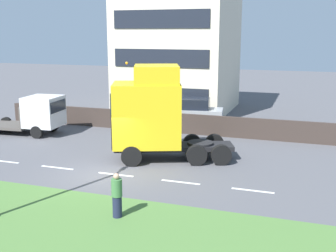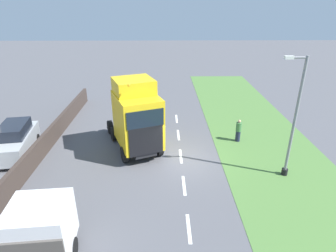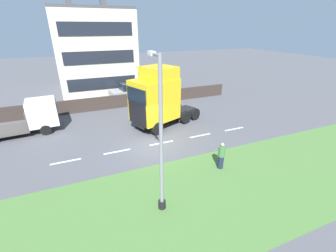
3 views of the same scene
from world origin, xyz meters
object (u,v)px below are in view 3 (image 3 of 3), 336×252
at_px(lorry_cab, 157,98).
at_px(lamp_post, 161,148).
at_px(flatbed_truck, 36,116).
at_px(parked_car, 131,92).
at_px(pedestrian, 221,156).

bearing_deg(lorry_cab, lamp_post, 140.03).
bearing_deg(flatbed_truck, parked_car, 114.92).
height_order(parked_car, lamp_post, lamp_post).
bearing_deg(lamp_post, flatbed_truck, 28.04).
bearing_deg(flatbed_truck, lorry_cab, 67.99).
bearing_deg(pedestrian, lamp_post, 110.51).
xyz_separation_m(flatbed_truck, pedestrian, (-9.90, -10.49, -0.53)).
distance_m(lorry_cab, pedestrian, 7.42).
relative_size(lamp_post, pedestrian, 4.12).
height_order(lorry_cab, pedestrian, lorry_cab).
xyz_separation_m(lorry_cab, flatbed_truck, (2.80, 9.11, -1.12)).
xyz_separation_m(lorry_cab, parked_car, (7.90, 0.21, -1.44)).
bearing_deg(lorry_cab, pedestrian, 169.84).
bearing_deg(parked_car, lorry_cab, 172.28).
relative_size(lorry_cab, flatbed_truck, 1.06).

